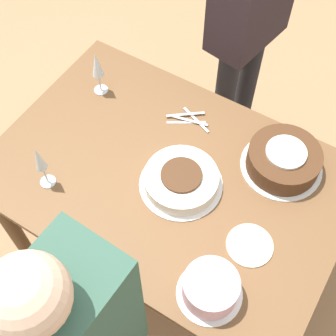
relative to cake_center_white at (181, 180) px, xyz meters
name	(u,v)px	position (x,y,z in m)	size (l,w,h in m)	color
ground_plane	(168,249)	(0.07, -0.01, -0.80)	(12.00, 12.00, 0.00)	#A87F56
dining_table	(168,189)	(0.07, -0.01, -0.15)	(1.43, 0.97, 0.77)	brown
cake_center_white	(181,180)	(0.00, 0.00, 0.00)	(0.34, 0.34, 0.08)	white
cake_front_chocolate	(284,160)	(-0.31, -0.29, 0.02)	(0.34, 0.34, 0.11)	white
cake_back_decorated	(210,288)	(-0.31, 0.33, 0.02)	(0.23, 0.23, 0.11)	white
wine_glass_near	(97,66)	(0.57, -0.24, 0.12)	(0.06, 0.06, 0.22)	silver
wine_glass_far	(39,161)	(0.46, 0.27, 0.12)	(0.06, 0.06, 0.23)	silver
dessert_plate_left	(250,245)	(-0.35, 0.09, -0.03)	(0.18, 0.18, 0.01)	beige
fork_pile	(189,119)	(0.14, -0.30, -0.03)	(0.20, 0.14, 0.01)	silver
person_cutting	(251,5)	(0.15, -0.87, 0.19)	(0.29, 0.43, 1.64)	#232328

